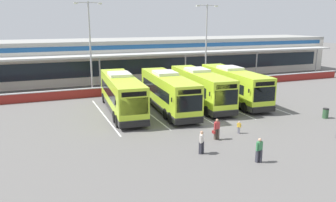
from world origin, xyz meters
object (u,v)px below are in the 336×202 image
Objects in this scene: coach_bus_left_centre at (168,93)px; pedestrian_in_dark_coat at (202,141)px; coach_bus_centre at (200,88)px; lamp_post_centre at (206,39)px; coach_bus_leftmost at (122,94)px; coach_bus_right_centre at (233,86)px; litter_bin at (326,113)px; pedestrian_child at (239,127)px; lamp_post_west at (90,42)px; pedestrian_approaching_bus at (259,149)px; pedestrian_with_handbag at (217,129)px.

coach_bus_left_centre is 11.81m from pedestrian_in_dark_coat.
coach_bus_centre is 1.12× the size of lamp_post_centre.
coach_bus_leftmost is 4.60m from coach_bus_left_centre.
litter_bin is (4.28, -8.92, -1.32)m from coach_bus_right_centre.
coach_bus_left_centre is at bearing 105.83° from pedestrian_child.
coach_bus_centre is 1.12× the size of lamp_post_west.
litter_bin is at bearing 26.81° from pedestrian_approaching_bus.
coach_bus_centre reaches higher than pedestrian_child.
litter_bin is at bearing 6.03° from pedestrian_with_handbag.
coach_bus_left_centre is at bearing -174.88° from coach_bus_right_centre.
coach_bus_left_centre is 7.60× the size of pedestrian_in_dark_coat.
pedestrian_in_dark_coat is 26.90m from lamp_post_centre.
pedestrian_with_handbag is 0.15× the size of lamp_post_west.
coach_bus_left_centre is at bearing 79.24° from pedestrian_in_dark_coat.
pedestrian_approaching_bus is 1.74× the size of litter_bin.
pedestrian_in_dark_coat is 1.00× the size of pedestrian_approaching_bus.
coach_bus_leftmost is 1.00× the size of coach_bus_right_centre.
pedestrian_with_handbag is at bearing -89.08° from coach_bus_left_centre.
lamp_post_centre is (12.59, 23.15, 5.42)m from pedestrian_in_dark_coat.
coach_bus_right_centre is 1.12× the size of lamp_post_centre.
pedestrian_approaching_bus is at bearing -116.98° from coach_bus_right_centre.
coach_bus_right_centre reaches higher than pedestrian_in_dark_coat.
coach_bus_leftmost is 1.12× the size of lamp_post_west.
coach_bus_right_centre reaches higher than litter_bin.
coach_bus_centre is 9.94m from pedestrian_child.
pedestrian_with_handbag and pedestrian_approaching_bus have the same top height.
litter_bin is (12.39, -8.19, -1.32)m from coach_bus_left_centre.
lamp_post_centre reaches higher than coach_bus_leftmost.
coach_bus_centre is 7.60× the size of pedestrian_approaching_bus.
coach_bus_centre is (4.03, 0.84, 0.00)m from coach_bus_left_centre.
pedestrian_in_dark_coat is 14.98m from litter_bin.
lamp_post_centre reaches higher than litter_bin.
lamp_post_west is (-8.29, 19.50, 5.75)m from pedestrian_child.
coach_bus_centre reaches higher than litter_bin.
pedestrian_child is at bearing -120.07° from coach_bus_right_centre.
coach_bus_left_centre is 14.92m from litter_bin.
lamp_post_west reaches higher than coach_bus_leftmost.
lamp_post_west is (-9.80, 9.75, 4.50)m from coach_bus_centre.
lamp_post_west is at bearing 97.26° from coach_bus_leftmost.
pedestrian_with_handbag is at bearing -173.97° from litter_bin.
coach_bus_left_centre is 8.14m from coach_bus_right_centre.
litter_bin is at bearing 13.02° from pedestrian_in_dark_coat.
lamp_post_west reaches higher than litter_bin.
coach_bus_left_centre is 1.12× the size of lamp_post_centre.
pedestrian_approaching_bus is at bearing -153.19° from litter_bin.
coach_bus_leftmost reaches higher than pedestrian_child.
pedestrian_child is at bearing 13.56° from pedestrian_with_handbag.
lamp_post_west is 26.76m from litter_bin.
lamp_post_centre is (14.91, 10.74, 4.50)m from coach_bus_leftmost.
pedestrian_approaching_bus is (-7.60, -14.92, -0.91)m from coach_bus_right_centre.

